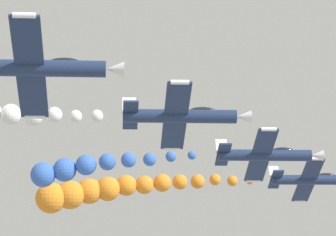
{
  "coord_description": "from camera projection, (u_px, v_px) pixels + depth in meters",
  "views": [
    {
      "loc": [
        61.1,
        -4.29,
        121.03
      ],
      "look_at": [
        0.0,
        0.0,
        129.34
      ],
      "focal_mm": 82.07,
      "sensor_mm": 36.0,
      "label": 1
    }
  ],
  "objects": [
    {
      "name": "airplane_lead",
      "position": [
        313.0,
        180.0,
        86.18
      ],
      "size": [
        8.64,
        10.35,
        4.74
      ],
      "rotation": [
        0.0,
        -0.48,
        0.0
      ],
      "color": "navy"
    },
    {
      "name": "smoke_trail_lead",
      "position": [
        100.0,
        191.0,
        81.65
      ],
      "size": [
        6.09,
        23.72,
        4.42
      ],
      "color": "orange"
    },
    {
      "name": "airplane_left_inner",
      "position": [
        266.0,
        155.0,
        73.45
      ],
      "size": [
        8.67,
        10.35,
        4.69
      ],
      "rotation": [
        0.0,
        -0.47,
        0.0
      ],
      "color": "navy"
    },
    {
      "name": "smoke_trail_left_inner",
      "position": [
        79.0,
        168.0,
        72.41
      ],
      "size": [
        2.48,
        15.65,
        3.49
      ],
      "color": "blue"
    },
    {
      "name": "airplane_right_inner",
      "position": [
        183.0,
        116.0,
        61.36
      ],
      "size": [
        8.68,
        10.35,
        4.67
      ],
      "rotation": [
        0.0,
        -0.47,
        0.0
      ],
      "color": "navy"
    },
    {
      "name": "airplane_left_outer",
      "position": [
        39.0,
        68.0,
        49.78
      ],
      "size": [
        8.16,
        10.35,
        5.6
      ],
      "rotation": [
        0.0,
        -0.59,
        0.0
      ],
      "color": "navy"
    }
  ]
}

